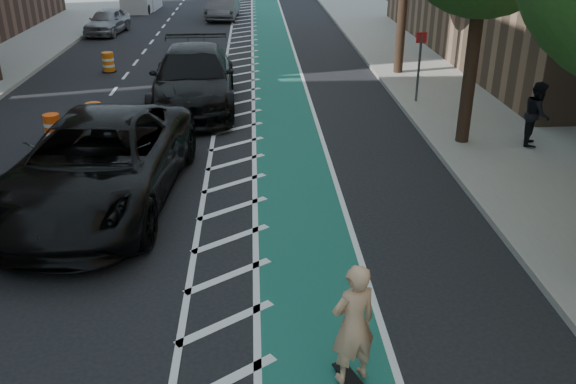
{
  "coord_description": "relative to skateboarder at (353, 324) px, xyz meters",
  "views": [
    {
      "loc": [
        2.05,
        -8.11,
        6.03
      ],
      "look_at": [
        2.65,
        2.64,
        1.1
      ],
      "focal_mm": 38.0,
      "sensor_mm": 36.0,
      "label": 1
    }
  ],
  "objects": [
    {
      "name": "suv_near",
      "position": [
        -4.76,
        6.14,
        -0.02
      ],
      "size": [
        3.9,
        7.39,
        1.98
      ],
      "primitive_type": "imported",
      "rotation": [
        0.0,
        0.0,
        -0.09
      ],
      "color": "black",
      "rests_on": "ground"
    },
    {
      "name": "skateboard",
      "position": [
        -0.0,
        -0.0,
        -0.93
      ],
      "size": [
        0.46,
        0.75,
        0.1
      ],
      "rotation": [
        0.0,
        0.0,
        0.37
      ],
      "color": "black",
      "rests_on": "ground"
    },
    {
      "name": "barrel_c",
      "position": [
        -7.3,
        19.0,
        -0.63
      ],
      "size": [
        0.6,
        0.6,
        0.81
      ],
      "color": "orange",
      "rests_on": "ground"
    },
    {
      "name": "pedestrian",
      "position": [
        6.47,
        9.02,
        0.02
      ],
      "size": [
        0.95,
        1.05,
        1.77
      ],
      "primitive_type": "imported",
      "rotation": [
        0.0,
        0.0,
        1.18
      ],
      "color": "black",
      "rests_on": "sidewalk_right"
    },
    {
      "name": "skateboarder",
      "position": [
        0.0,
        0.0,
        0.0
      ],
      "size": [
        0.78,
        0.65,
        1.83
      ],
      "primitive_type": "imported",
      "rotation": [
        0.0,
        0.0,
        3.51
      ],
      "color": "tan",
      "rests_on": "skateboard"
    },
    {
      "name": "sidewalk_right",
      "position": [
        6.2,
        11.48,
        -0.94
      ],
      "size": [
        5.0,
        90.0,
        0.15
      ],
      "primitive_type": "cube",
      "color": "gray",
      "rests_on": "ground"
    },
    {
      "name": "barrel_a",
      "position": [
        -7.1,
        10.48,
        -0.63
      ],
      "size": [
        0.59,
        0.59,
        0.8
      ],
      "color": "#F94D0D",
      "rests_on": "ground"
    },
    {
      "name": "car_grey",
      "position": [
        -3.1,
        33.05,
        -0.2
      ],
      "size": [
        2.04,
        5.05,
        1.63
      ],
      "primitive_type": "imported",
      "rotation": [
        0.0,
        0.0,
        -0.07
      ],
      "color": "#525256",
      "rests_on": "ground"
    },
    {
      "name": "bike_lane",
      "position": [
        -0.3,
        11.48,
        -1.01
      ],
      "size": [
        2.0,
        90.0,
        0.01
      ],
      "primitive_type": "cube",
      "color": "#185542",
      "rests_on": "ground"
    },
    {
      "name": "ground",
      "position": [
        -3.3,
        1.48,
        -1.01
      ],
      "size": [
        120.0,
        120.0,
        0.0
      ],
      "primitive_type": "plane",
      "color": "black",
      "rests_on": "ground"
    },
    {
      "name": "suv_far",
      "position": [
        -3.3,
        13.77,
        -0.04
      ],
      "size": [
        2.98,
        6.82,
        1.95
      ],
      "primitive_type": "imported",
      "rotation": [
        0.0,
        0.0,
        0.04
      ],
      "color": "black",
      "rests_on": "ground"
    },
    {
      "name": "curb_right",
      "position": [
        3.75,
        11.48,
        -0.93
      ],
      "size": [
        0.12,
        90.0,
        0.16
      ],
      "primitive_type": "cube",
      "color": "gray",
      "rests_on": "ground"
    },
    {
      "name": "buffer_strip",
      "position": [
        -1.8,
        11.48,
        -1.01
      ],
      "size": [
        1.4,
        90.0,
        0.01
      ],
      "primitive_type": "cube",
      "color": "silver",
      "rests_on": "ground"
    },
    {
      "name": "sign_post",
      "position": [
        4.3,
        13.48,
        0.34
      ],
      "size": [
        0.35,
        0.08,
        2.47
      ],
      "color": "#4C4C4C",
      "rests_on": "ground"
    },
    {
      "name": "barrel_b",
      "position": [
        -6.15,
        11.52,
        -0.63
      ],
      "size": [
        0.6,
        0.6,
        0.81
      ],
      "color": "#FB5B0D",
      "rests_on": "ground"
    },
    {
      "name": "car_silver",
      "position": [
        -9.2,
        27.97,
        -0.33
      ],
      "size": [
        2.12,
        4.18,
        1.36
      ],
      "primitive_type": "imported",
      "rotation": [
        0.0,
        0.0,
        -0.13
      ],
      "color": "gray",
      "rests_on": "ground"
    }
  ]
}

